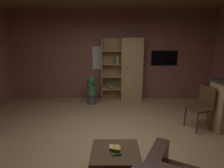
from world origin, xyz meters
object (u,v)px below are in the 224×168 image
table_book_1 (115,147)px  wall_mounted_tv (165,58)px  table_book_2 (116,148)px  potted_floor_plant (92,90)px  bookshelf_cabinet (129,70)px  table_book_0 (117,153)px  coffee_table (116,157)px  dining_chair (203,105)px

table_book_1 → wall_mounted_tv: bearing=65.8°
table_book_2 → potted_floor_plant: potted_floor_plant is taller
table_book_1 → potted_floor_plant: potted_floor_plant is taller
bookshelf_cabinet → table_book_0: (-0.47, -3.53, -0.54)m
coffee_table → table_book_2: (0.01, -0.03, 0.14)m
table_book_0 → table_book_2: 0.06m
table_book_2 → table_book_0: bearing=-85.7°
table_book_0 → dining_chair: dining_chair is taller
potted_floor_plant → wall_mounted_tv: size_ratio=1.04×
potted_floor_plant → wall_mounted_tv: 2.52m
table_book_0 → potted_floor_plant: 3.25m
wall_mounted_tv → table_book_1: bearing=-114.2°
bookshelf_cabinet → coffee_table: (-0.48, -3.46, -0.64)m
coffee_table → table_book_0: bearing=-81.0°
potted_floor_plant → table_book_1: bearing=-78.1°
table_book_0 → table_book_1: 0.11m
table_book_0 → wall_mounted_tv: wall_mounted_tv is taller
potted_floor_plant → wall_mounted_tv: wall_mounted_tv is taller
bookshelf_cabinet → table_book_2: size_ratio=17.20×
bookshelf_cabinet → potted_floor_plant: bearing=-162.9°
coffee_table → table_book_2: table_book_2 is taller
bookshelf_cabinet → wall_mounted_tv: bookshelf_cabinet is taller
table_book_1 → wall_mounted_tv: 4.08m
bookshelf_cabinet → table_book_1: (-0.49, -3.43, -0.52)m
bookshelf_cabinet → wall_mounted_tv: (1.14, 0.21, 0.37)m
dining_chair → wall_mounted_tv: size_ratio=1.12×
table_book_0 → potted_floor_plant: (-0.68, 3.18, 0.00)m
bookshelf_cabinet → table_book_0: size_ratio=18.09×
table_book_0 → coffee_table: bearing=99.0°
dining_chair → potted_floor_plant: (-2.53, 1.61, -0.10)m
coffee_table → table_book_2: size_ratio=5.66×
bookshelf_cabinet → table_book_2: (-0.47, -3.50, -0.49)m
table_book_0 → dining_chair: 2.43m
coffee_table → table_book_1: bearing=112.8°
dining_chair → wall_mounted_tv: 2.33m
table_book_2 → wall_mounted_tv: wall_mounted_tv is taller
coffee_table → wall_mounted_tv: wall_mounted_tv is taller
bookshelf_cabinet → potted_floor_plant: 1.31m
coffee_table → dining_chair: 2.40m
coffee_table → table_book_1: size_ratio=4.90×
table_book_2 → potted_floor_plant: bearing=102.1°
bookshelf_cabinet → potted_floor_plant: size_ratio=2.28×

